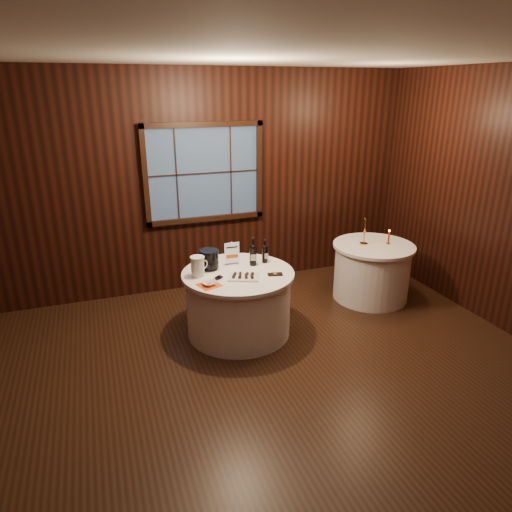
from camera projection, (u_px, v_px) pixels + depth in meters
name	position (u px, v px, depth m)	size (l,w,h in m)	color
ground	(269.00, 379.00, 4.56)	(6.00, 6.00, 0.00)	black
back_wall	(204.00, 181.00, 6.21)	(6.00, 0.10, 3.00)	black
main_table	(238.00, 302.00, 5.30)	(1.28, 1.28, 0.77)	white
side_table	(372.00, 271.00, 6.20)	(1.08, 1.08, 0.77)	white
sign_stand	(232.00, 257.00, 5.35)	(0.18, 0.09, 0.29)	silver
port_bottle_left	(253.00, 253.00, 5.32)	(0.08, 0.09, 0.34)	black
port_bottle_right	(265.00, 253.00, 5.41)	(0.07, 0.08, 0.29)	black
ice_bucket	(209.00, 259.00, 5.21)	(0.23, 0.23, 0.23)	black
chocolate_plate	(243.00, 277.00, 5.00)	(0.39, 0.33, 0.05)	white
chocolate_box	(275.00, 274.00, 5.09)	(0.16, 0.08, 0.01)	black
grape_bunch	(219.00, 278.00, 4.97)	(0.16, 0.10, 0.04)	black
glass_pitcher	(198.00, 266.00, 5.02)	(0.21, 0.16, 0.23)	white
orange_napkin	(209.00, 285.00, 4.83)	(0.22, 0.22, 0.00)	#E65113
cracker_bowl	(209.00, 283.00, 4.82)	(0.14, 0.14, 0.03)	white
brass_candlestick	(364.00, 235.00, 6.03)	(0.11, 0.11, 0.37)	gold
red_candle	(389.00, 239.00, 6.06)	(0.05, 0.05, 0.20)	gold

